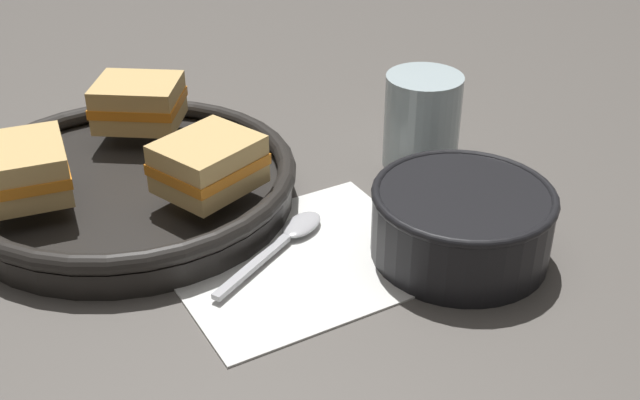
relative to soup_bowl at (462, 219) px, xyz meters
The scene contains 9 objects.
ground_plane 0.13m from the soup_bowl, 147.46° to the left, with size 4.00×4.00×0.00m, color #56514C.
napkin 0.14m from the soup_bowl, 144.58° to the left, with size 0.25×0.22×0.00m.
soup_bowl is the anchor object (origin of this frame).
spoon 0.15m from the soup_bowl, 133.75° to the left, with size 0.15×0.07×0.01m.
skillet 0.32m from the soup_bowl, 124.52° to the left, with size 0.32×0.32×0.04m.
sandwich_near_left 0.38m from the soup_bowl, 135.17° to the left, with size 0.10×0.10×0.05m.
sandwich_near_right 0.23m from the soup_bowl, 128.73° to the left, with size 0.10×0.09×0.05m.
sandwich_far_left 0.36m from the soup_bowl, 110.43° to the left, with size 0.11×0.11×0.05m.
drinking_glass 0.17m from the soup_bowl, 56.31° to the left, with size 0.08×0.08×0.10m.
Camera 1 is at (-0.36, -0.44, 0.40)m, focal length 45.00 mm.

